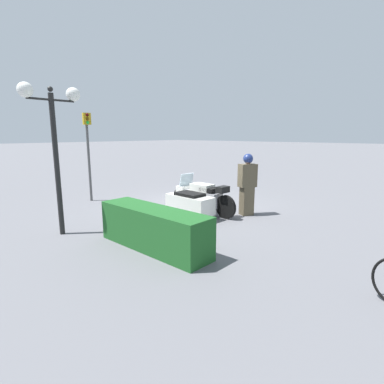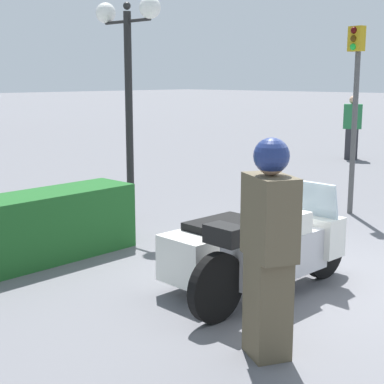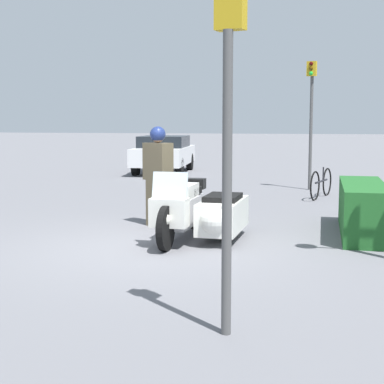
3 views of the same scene
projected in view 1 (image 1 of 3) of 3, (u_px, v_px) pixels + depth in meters
name	position (u px, v px, depth m)	size (l,w,h in m)	color
ground_plane	(190.00, 207.00, 10.00)	(160.00, 160.00, 0.00)	slate
police_motorcycle	(193.00, 199.00, 8.97)	(2.51, 1.31, 1.17)	black
officer_rider	(247.00, 183.00, 8.87)	(0.50, 0.58, 1.84)	brown
hedge_bush_curbside	(153.00, 229.00, 6.33)	(2.78, 0.72, 0.87)	#1E5623
twin_lamp_post	(53.00, 122.00, 6.82)	(0.33, 1.38, 3.49)	black
traffic_light_near	(88.00, 143.00, 10.56)	(0.22, 0.28, 3.12)	#4C4C4C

